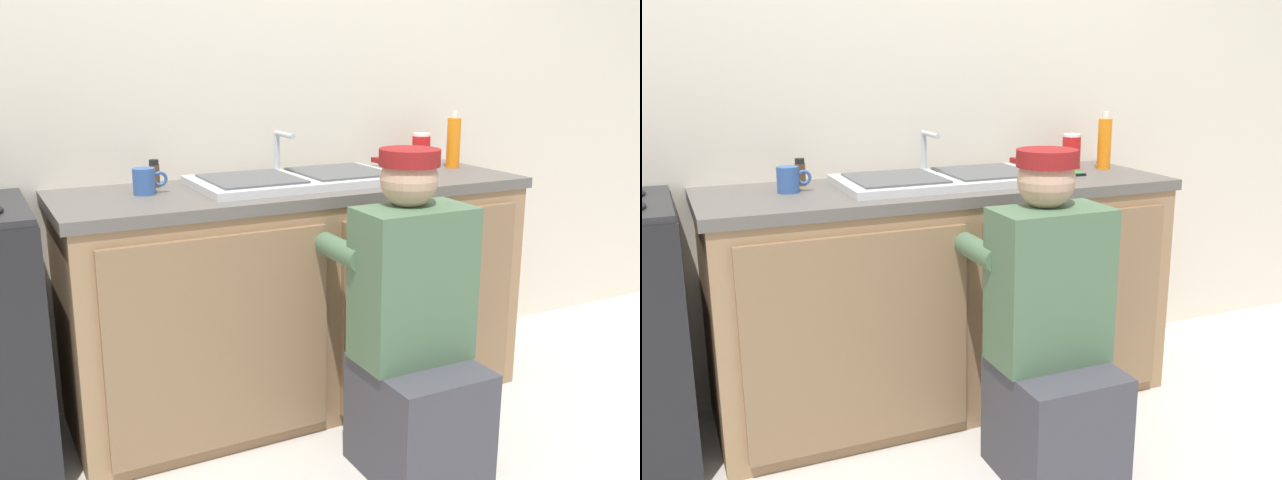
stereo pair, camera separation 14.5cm
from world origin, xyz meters
TOP-DOWN VIEW (x-y plane):
  - ground_plane at (0.00, 0.00)m, footprint 12.00×12.00m
  - back_wall at (0.00, 0.65)m, footprint 6.00×0.10m
  - counter_cabinet at (0.00, 0.29)m, footprint 1.81×0.62m
  - countertop at (0.00, 0.30)m, footprint 1.85×0.62m
  - sink_double_basin at (0.00, 0.30)m, footprint 0.80×0.44m
  - plumber_person at (0.13, -0.35)m, footprint 0.42×0.61m
  - spice_bottle_pepper at (-0.51, 0.48)m, footprint 0.04×0.04m
  - cell_phone at (0.59, 0.30)m, footprint 0.07×0.14m
  - soap_bottle_orange at (0.80, 0.37)m, footprint 0.06×0.06m
  - coffee_mug at (-0.58, 0.34)m, footprint 0.13×0.08m
  - soda_cup_red at (0.68, 0.44)m, footprint 0.08×0.08m

SIDE VIEW (x-z plane):
  - ground_plane at x=0.00m, z-range 0.00..0.00m
  - counter_cabinet at x=0.00m, z-range 0.00..0.87m
  - plumber_person at x=0.13m, z-range -0.09..1.01m
  - countertop at x=0.00m, z-range 0.87..0.91m
  - cell_phone at x=0.59m, z-range 0.91..0.92m
  - sink_double_basin at x=0.00m, z-range 0.83..1.02m
  - coffee_mug at x=-0.58m, z-range 0.91..1.01m
  - spice_bottle_pepper at x=-0.51m, z-range 0.91..1.01m
  - soda_cup_red at x=0.68m, z-range 0.91..1.06m
  - soap_bottle_orange at x=0.80m, z-range 0.90..1.15m
  - back_wall at x=0.00m, z-range 0.00..2.50m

